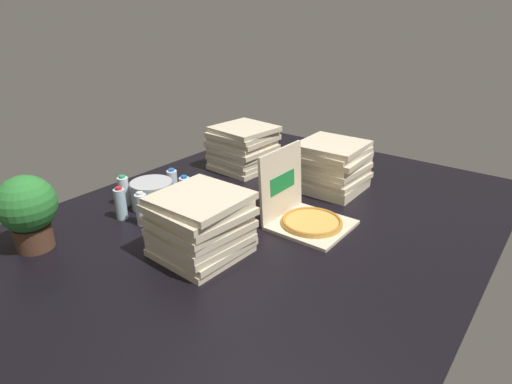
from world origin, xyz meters
TOP-DOWN VIEW (x-y plane):
  - ground_plane at (0.00, 0.00)m, footprint 3.20×2.40m
  - open_pizza_box at (0.07, -0.21)m, footprint 0.41×0.45m
  - pizza_stack_right_far at (0.59, 0.66)m, footprint 0.46×0.46m
  - pizza_stack_right_mid at (0.64, -0.08)m, footprint 0.44×0.45m
  - pizza_stack_left_mid at (-0.52, 0.04)m, footprint 0.46×0.46m
  - ice_bucket at (-0.31, 0.67)m, footprint 0.26×0.26m
  - water_bottle_0 at (-0.53, 0.70)m, footprint 0.07×0.07m
  - water_bottle_1 at (-0.17, 0.52)m, footprint 0.07×0.07m
  - water_bottle_2 at (-0.36, 0.39)m, footprint 0.07×0.07m
  - water_bottle_3 at (-0.50, 0.54)m, footprint 0.07×0.07m
  - water_bottle_4 at (-0.40, 0.83)m, footprint 0.07×0.07m
  - water_bottle_5 at (-0.13, 0.68)m, footprint 0.07×0.07m
  - potted_plant at (-1.02, 0.78)m, footprint 0.30×0.30m

SIDE VIEW (x-z plane):
  - ground_plane at x=0.00m, z-range -0.02..0.00m
  - open_pizza_box at x=0.07m, z-range -0.14..0.29m
  - ice_bucket at x=-0.31m, z-range 0.00..0.17m
  - water_bottle_0 at x=-0.53m, z-range -0.01..0.20m
  - water_bottle_1 at x=-0.17m, z-range -0.01..0.20m
  - water_bottle_2 at x=-0.36m, z-range -0.01..0.20m
  - water_bottle_3 at x=-0.50m, z-range -0.01..0.20m
  - water_bottle_4 at x=-0.40m, z-range -0.01..0.20m
  - water_bottle_5 at x=-0.13m, z-range -0.01..0.20m
  - pizza_stack_right_mid at x=0.64m, z-range 0.00..0.33m
  - pizza_stack_right_far at x=0.59m, z-range 0.00..0.33m
  - pizza_stack_left_mid at x=-0.52m, z-range 0.00..0.33m
  - potted_plant at x=-1.02m, z-range 0.03..0.43m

